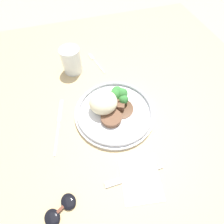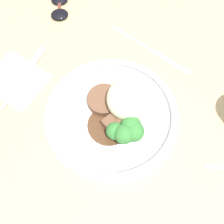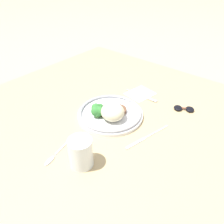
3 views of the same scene
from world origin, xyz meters
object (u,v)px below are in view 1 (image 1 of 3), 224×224
(plate, at_px, (113,108))
(juice_glass, at_px, (72,62))
(spoon, at_px, (93,59))
(knife, at_px, (59,123))
(fork, at_px, (129,178))
(sunglasses, at_px, (61,209))

(plate, distance_m, juice_glass, 0.27)
(juice_glass, height_order, spoon, juice_glass)
(plate, distance_m, knife, 0.19)
(fork, height_order, sunglasses, sunglasses)
(juice_glass, distance_m, fork, 0.49)
(plate, relative_size, fork, 1.58)
(spoon, bearing_deg, plate, 166.80)
(fork, bearing_deg, plate, -96.08)
(juice_glass, relative_size, fork, 0.59)
(knife, relative_size, sunglasses, 2.17)
(plate, height_order, sunglasses, plate)
(knife, xyz_separation_m, spoon, (0.29, -0.19, 0.00))
(juice_glass, distance_m, spoon, 0.11)
(plate, xyz_separation_m, fork, (-0.23, 0.02, -0.02))
(plate, bearing_deg, knife, 87.12)
(plate, height_order, juice_glass, juice_glass)
(plate, bearing_deg, juice_glass, 20.77)
(knife, height_order, sunglasses, sunglasses)
(spoon, distance_m, sunglasses, 0.59)
(plate, distance_m, sunglasses, 0.33)
(sunglasses, bearing_deg, knife, -34.72)
(plate, xyz_separation_m, sunglasses, (-0.25, 0.22, -0.02))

